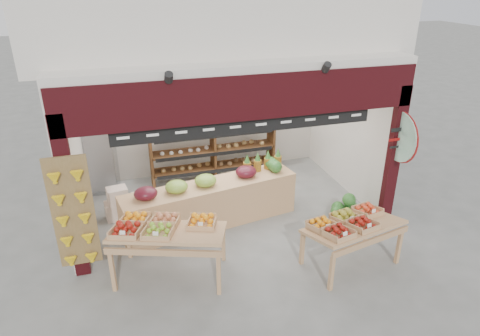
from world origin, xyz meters
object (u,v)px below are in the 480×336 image
watermelon_pile (347,210)px  mid_counter (211,202)px  display_table_left (162,229)px  display_table_right (350,225)px  refrigerator (100,154)px  cardboard_stack (129,204)px  back_shelving (213,133)px

watermelon_pile → mid_counter: bearing=168.1°
display_table_left → display_table_right: (2.86, -0.60, -0.08)m
display_table_left → watermelon_pile: size_ratio=3.02×
watermelon_pile → display_table_right: bearing=-120.5°
mid_counter → watermelon_pile: bearing=-11.9°
refrigerator → cardboard_stack: refrigerator is taller
display_table_right → display_table_left: bearing=168.1°
cardboard_stack → display_table_left: (0.42, -2.02, 0.60)m
mid_counter → display_table_left: 1.66m
mid_counter → watermelon_pile: size_ratio=5.34×
mid_counter → display_table_left: display_table_left is taller
refrigerator → display_table_left: bearing=-68.5°
back_shelving → cardboard_stack: size_ratio=2.81×
back_shelving → display_table_left: back_shelving is taller
display_table_left → watermelon_pile: 3.76m
display_table_right → mid_counter: bearing=134.7°
watermelon_pile → cardboard_stack: bearing=161.9°
cardboard_stack → display_table_left: size_ratio=0.53×
refrigerator → mid_counter: refrigerator is taller
mid_counter → refrigerator: bearing=133.0°
mid_counter → display_table_left: (-1.04, -1.24, 0.38)m
back_shelving → display_table_right: bearing=-70.4°
refrigerator → display_table_left: size_ratio=0.86×
display_table_left → refrigerator: bearing=105.1°
display_table_left → watermelon_pile: bearing=10.8°
back_shelving → display_table_right: back_shelving is taller
cardboard_stack → display_table_left: 2.14m
display_table_right → watermelon_pile: display_table_right is taller
cardboard_stack → refrigerator: bearing=110.0°
watermelon_pile → back_shelving: bearing=130.9°
back_shelving → mid_counter: 2.05m
refrigerator → watermelon_pile: (4.53, -2.62, -0.66)m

